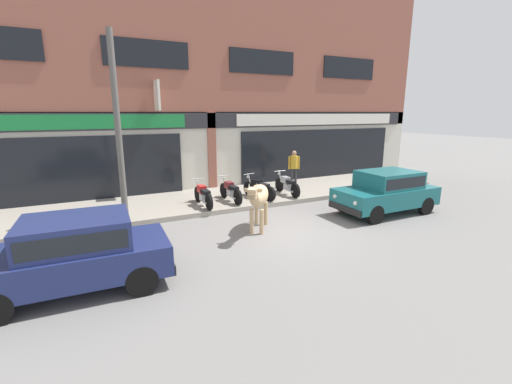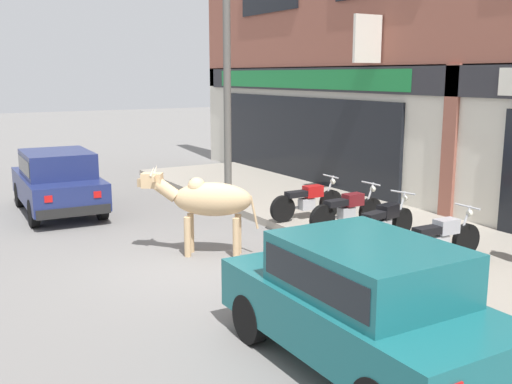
{
  "view_description": "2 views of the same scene",
  "coord_description": "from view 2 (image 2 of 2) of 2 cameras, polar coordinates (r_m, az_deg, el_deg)",
  "views": [
    {
      "loc": [
        -4.92,
        -8.26,
        3.38
      ],
      "look_at": [
        -0.26,
        1.0,
        0.96
      ],
      "focal_mm": 24.0,
      "sensor_mm": 36.0,
      "label": 1
    },
    {
      "loc": [
        8.8,
        -4.25,
        3.19
      ],
      "look_at": [
        -0.09,
        1.0,
        1.15
      ],
      "focal_mm": 42.0,
      "sensor_mm": 36.0,
      "label": 2
    }
  ],
  "objects": [
    {
      "name": "shop_building",
      "position": [
        13.57,
        19.48,
        15.62
      ],
      "size": [
        23.0,
        1.4,
        9.21
      ],
      "color": "#8E5142",
      "rests_on": "ground"
    },
    {
      "name": "ground_plane",
      "position": [
        10.28,
        -4.58,
        -6.96
      ],
      "size": [
        90.0,
        90.0,
        0.0
      ],
      "primitive_type": "plane",
      "color": "slate"
    },
    {
      "name": "sidewalk",
      "position": [
        12.44,
        12.13,
        -3.56
      ],
      "size": [
        19.0,
        3.55,
        0.17
      ],
      "primitive_type": "cube",
      "color": "gray",
      "rests_on": "ground"
    },
    {
      "name": "car_1",
      "position": [
        14.58,
        -18.37,
        1.2
      ],
      "size": [
        3.67,
        1.75,
        1.46
      ],
      "color": "black",
      "rests_on": "ground"
    },
    {
      "name": "motorcycle_3",
      "position": [
        10.24,
        17.08,
        -4.27
      ],
      "size": [
        0.52,
        1.81,
        0.88
      ],
      "color": "black",
      "rests_on": "sidewalk"
    },
    {
      "name": "car_0",
      "position": [
        6.65,
        10.13,
        -9.95
      ],
      "size": [
        3.63,
        1.64,
        1.46
      ],
      "color": "black",
      "rests_on": "ground"
    },
    {
      "name": "utility_pole",
      "position": [
        14.45,
        -2.76,
        10.0
      ],
      "size": [
        0.18,
        0.18,
        5.47
      ],
      "primitive_type": "cylinder",
      "color": "#595651",
      "rests_on": "sidewalk"
    },
    {
      "name": "motorcycle_1",
      "position": [
        11.98,
        8.7,
        -1.69
      ],
      "size": [
        0.52,
        1.81,
        0.88
      ],
      "color": "black",
      "rests_on": "sidewalk"
    },
    {
      "name": "motorcycle_0",
      "position": [
        12.74,
        4.93,
        -0.83
      ],
      "size": [
        0.52,
        1.81,
        0.88
      ],
      "color": "black",
      "rests_on": "sidewalk"
    },
    {
      "name": "motorcycle_2",
      "position": [
        11.08,
        12.01,
        -2.86
      ],
      "size": [
        0.64,
        1.79,
        0.88
      ],
      "color": "black",
      "rests_on": "sidewalk"
    },
    {
      "name": "cow",
      "position": [
        10.6,
        -4.69,
        -0.76
      ],
      "size": [
        1.47,
        1.84,
        1.61
      ],
      "color": "tan",
      "rests_on": "ground"
    }
  ]
}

